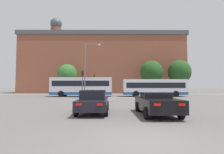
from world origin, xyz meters
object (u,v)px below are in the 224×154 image
Objects in this scene: car_roadster_right at (156,103)px; street_lamp_junction at (87,65)px; bus_crossing_trailing at (82,86)px; pedestrian_waiting at (152,90)px; traffic_light_near_left at (82,79)px; pedestrian_walking_west at (144,89)px; traffic_light_far_left at (94,81)px; pedestrian_walking_east at (107,90)px; car_saloon_left at (94,101)px; bus_crossing_lead at (154,87)px.

street_lamp_junction is at bearing 110.81° from car_roadster_right.
street_lamp_junction reaches higher than bus_crossing_trailing.
street_lamp_junction reaches higher than pedestrian_waiting.
traffic_light_near_left is (-7.09, 15.93, 2.08)m from car_roadster_right.
pedestrian_walking_west is (4.74, 29.06, 0.34)m from car_roadster_right.
traffic_light_far_left is at bearing 28.14° from pedestrian_waiting.
bus_crossing_trailing reaches higher than pedestrian_walking_east.
bus_crossing_trailing is 10.75m from pedestrian_walking_east.
bus_crossing_trailing is 17.18m from pedestrian_waiting.
pedestrian_walking_east is 8.43m from pedestrian_walking_west.
traffic_light_far_left reaches higher than car_saloon_left.
car_roadster_right is 2.61× the size of pedestrian_walking_west.
car_roadster_right is 0.55× the size of street_lamp_junction.
pedestrian_walking_east is at bearing 89.73° from car_saloon_left.
street_lamp_junction is (0.09, -11.72, 2.15)m from traffic_light_far_left.
bus_crossing_trailing is at bearing 100.83° from traffic_light_near_left.
car_roadster_right is 17.56m from traffic_light_near_left.
car_saloon_left is 29.55m from pedestrian_walking_west.
bus_crossing_lead is (4.63, 19.18, 0.85)m from car_roadster_right.
street_lamp_junction is 17.67m from pedestrian_walking_west.
bus_crossing_lead reaches higher than pedestrian_walking_east.
bus_crossing_lead is at bearing 65.30° from car_saloon_left.
bus_crossing_lead is at bearing -89.74° from bus_crossing_trailing.
pedestrian_waiting is (1.90, 9.53, -0.56)m from bus_crossing_lead.
car_roadster_right is at bearing 100.33° from pedestrian_waiting.
car_roadster_right is 28.41m from traffic_light_far_left.
car_saloon_left is 20.27m from bus_crossing_lead.
bus_crossing_lead is 6.46× the size of pedestrian_walking_east.
pedestrian_walking_west is (12.44, 9.93, -0.68)m from bus_crossing_trailing.
car_roadster_right is (3.86, -0.79, -0.04)m from car_saloon_left.
car_roadster_right is 0.44× the size of bus_crossing_lead.
pedestrian_walking_east is (4.01, 9.95, -0.78)m from bus_crossing_trailing.
pedestrian_walking_west reaches higher than car_saloon_left.
pedestrian_waiting is at bearing 69.66° from car_saloon_left.
street_lamp_junction is at bearing 99.34° from car_saloon_left.
traffic_light_far_left is 11.39m from pedestrian_walking_west.
bus_crossing_trailing is 8.64m from traffic_light_far_left.
traffic_light_far_left is 13.13m from pedestrian_waiting.
bus_crossing_lead is 9.89m from pedestrian_walking_west.
pedestrian_waiting reaches higher than car_roadster_right.
pedestrian_walking_west reaches higher than pedestrian_waiting.
traffic_light_far_left is 2.65× the size of pedestrian_walking_east.
car_saloon_left is at bearing 92.73° from pedestrian_waiting.
bus_crossing_lead is 13.93m from traffic_light_far_left.
traffic_light_near_left is (0.61, -3.20, 1.05)m from bus_crossing_trailing.
pedestrian_waiting is (13.62, 12.79, -1.78)m from traffic_light_near_left.
bus_crossing_trailing reaches higher than pedestrian_waiting.
pedestrian_walking_west is at bearing 12.30° from pedestrian_waiting.
traffic_light_near_left is at bearing -24.21° from pedestrian_walking_west.
bus_crossing_trailing is at bearing -33.60° from pedestrian_walking_west.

